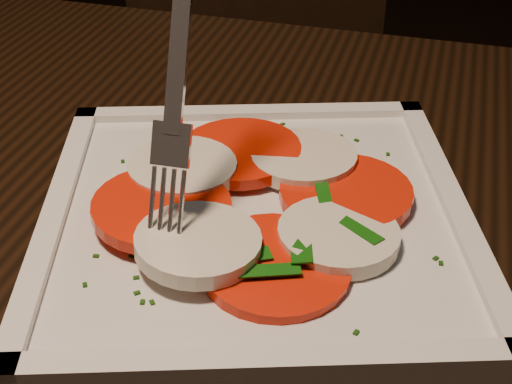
% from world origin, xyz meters
% --- Properties ---
extents(chair, '(0.51, 0.51, 0.93)m').
position_xyz_m(chair, '(-0.23, 0.44, 0.53)').
color(chair, black).
rests_on(chair, ground).
extents(plate, '(0.33, 0.33, 0.01)m').
position_xyz_m(plate, '(-0.07, -0.21, 0.76)').
color(plate, silver).
rests_on(plate, table).
extents(caprese_salad, '(0.23, 0.22, 0.02)m').
position_xyz_m(caprese_salad, '(-0.07, -0.21, 0.77)').
color(caprese_salad, red).
rests_on(caprese_salad, plate).
extents(fork, '(0.04, 0.09, 0.19)m').
position_xyz_m(fork, '(-0.11, -0.21, 0.88)').
color(fork, white).
rests_on(fork, caprese_salad).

